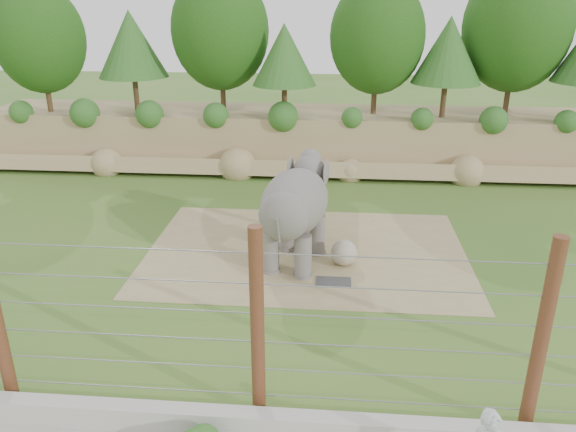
{
  "coord_description": "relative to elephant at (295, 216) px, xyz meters",
  "views": [
    {
      "loc": [
        1.3,
        -13.13,
        7.66
      ],
      "look_at": [
        0.0,
        2.0,
        1.6
      ],
      "focal_mm": 35.0,
      "sensor_mm": 36.0,
      "label": 1
    }
  ],
  "objects": [
    {
      "name": "ground",
      "position": [
        -0.18,
        -2.22,
        -1.52
      ],
      "size": [
        90.0,
        90.0,
        0.0
      ],
      "primitive_type": "plane",
      "color": "#3D6825",
      "rests_on": "ground"
    },
    {
      "name": "back_embankment",
      "position": [
        0.41,
        10.45,
        2.45
      ],
      "size": [
        30.0,
        5.52,
        8.77
      ],
      "color": "#A2885B",
      "rests_on": "ground"
    },
    {
      "name": "dirt_patch",
      "position": [
        0.32,
        0.78,
        -1.51
      ],
      "size": [
        10.0,
        7.0,
        0.02
      ],
      "primitive_type": "cube",
      "color": "#99875C",
      "rests_on": "ground"
    },
    {
      "name": "drain_grate",
      "position": [
        1.2,
        -1.23,
        -1.48
      ],
      "size": [
        1.0,
        0.6,
        0.03
      ],
      "primitive_type": "cube",
      "color": "#262628",
      "rests_on": "dirt_patch"
    },
    {
      "name": "elephant",
      "position": [
        0.0,
        0.0,
        0.0
      ],
      "size": [
        2.38,
        4.0,
        3.03
      ],
      "primitive_type": null,
      "rotation": [
        0.0,
        0.0,
        -0.22
      ],
      "color": "#625C58",
      "rests_on": "ground"
    },
    {
      "name": "stone_ball",
      "position": [
        1.49,
        -0.07,
        -1.1
      ],
      "size": [
        0.78,
        0.78,
        0.78
      ],
      "primitive_type": "sphere",
      "color": "gray",
      "rests_on": "dirt_patch"
    },
    {
      "name": "retaining_wall",
      "position": [
        -0.18,
        -7.22,
        -1.27
      ],
      "size": [
        26.0,
        0.35,
        0.5
      ],
      "primitive_type": "cube",
      "color": "#ADA89F",
      "rests_on": "ground"
    },
    {
      "name": "barrier_fence",
      "position": [
        -0.18,
        -6.72,
        0.48
      ],
      "size": [
        20.26,
        0.26,
        4.0
      ],
      "color": "#4F241A",
      "rests_on": "ground"
    }
  ]
}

